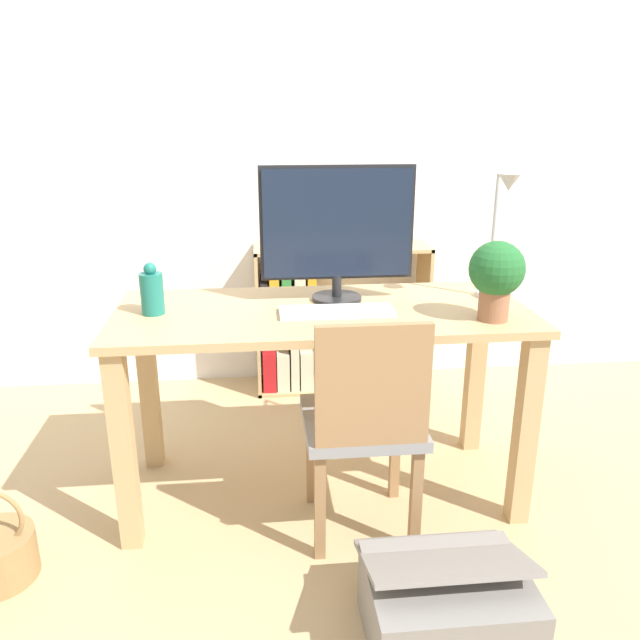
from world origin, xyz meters
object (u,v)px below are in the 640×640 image
Objects in this scene: keyboard at (337,311)px; monitor at (337,228)px; chair at (365,420)px; potted_plant at (496,274)px; desk_lamp at (500,224)px; storage_box at (446,605)px; vase at (152,292)px; bookshelf at (311,323)px.

monitor is at bearing 82.85° from keyboard.
potted_plant is at bearing 20.51° from chair.
storage_box is at bearing -115.18° from desk_lamp.
storage_box is (-0.30, -0.60, -0.80)m from potted_plant.
vase is 0.86m from chair.
potted_plant is at bearing -29.74° from monitor.
potted_plant is (0.53, -0.12, 0.15)m from keyboard.
vase is 0.68× the size of potted_plant.
vase is at bearing 162.71° from chair.
vase is at bearing 137.74° from storage_box.
monitor is 1.24× the size of storage_box.
bookshelf is (0.65, 0.99, -0.47)m from vase.
bookshelf is at bearing 98.90° from chair.
monitor is 3.07× the size of vase.
bookshelf is (-0.02, 0.88, -0.67)m from monitor.
bookshelf is 1.99× the size of storage_box.
monitor is 0.71m from chair.
potted_plant is at bearing 63.48° from storage_box.
chair is at bearing -147.82° from desk_lamp.
vase is 1.38m from storage_box.
storage_box is at bearing -42.26° from vase.
keyboard is at bearing -89.98° from bookshelf.
potted_plant is at bearing -9.04° from vase.
desk_lamp reaches higher than chair.
desk_lamp reaches higher than storage_box.
storage_box is (0.22, -0.73, -0.64)m from keyboard.
bookshelf is at bearing 56.77° from vase.
chair is at bearing 107.91° from storage_box.
potted_plant reaches higher than bookshelf.
potted_plant is 0.30× the size of bookshelf.
chair is at bearing -83.55° from monitor.
desk_lamp is (0.61, 0.10, 0.28)m from keyboard.
chair is (-0.46, -0.12, -0.46)m from potted_plant.
storage_box is (0.87, -0.79, -0.72)m from vase.
desk_lamp reaches higher than bookshelf.
chair is 0.92× the size of bookshelf.
potted_plant is 0.66m from chair.
monitor is 0.68× the size of chair.
monitor reaches higher than bookshelf.
monitor is at bearing -88.61° from bookshelf.
bookshelf is (-0.07, 1.29, -0.09)m from chair.
potted_plant is 1.05m from storage_box.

